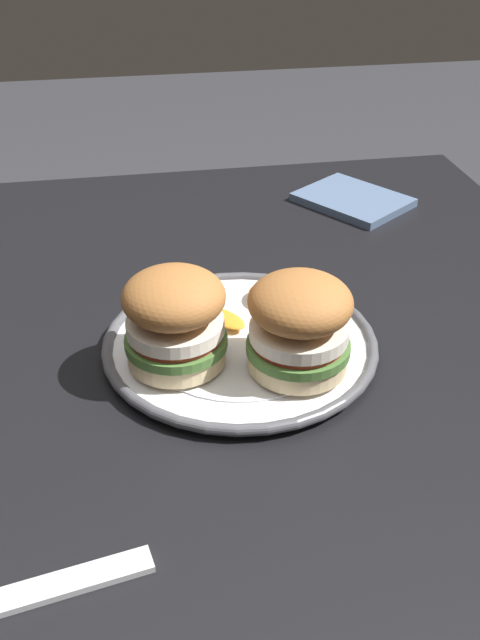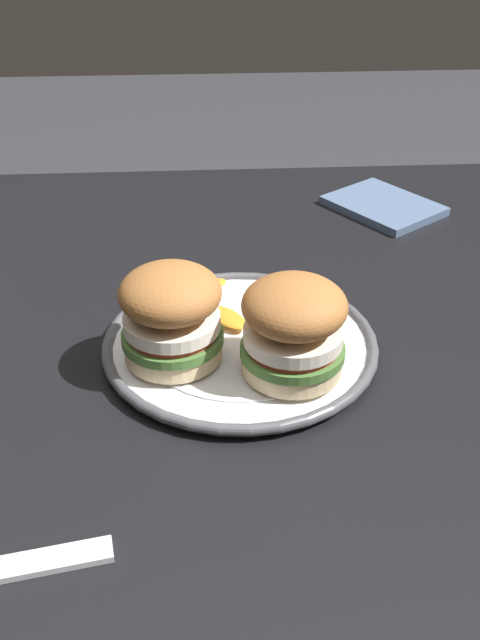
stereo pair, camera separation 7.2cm
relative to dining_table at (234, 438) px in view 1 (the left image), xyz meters
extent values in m
cube|color=black|center=(0.00, 0.00, 0.08)|extent=(1.12, 0.94, 0.03)
cube|color=black|center=(0.50, -0.41, -0.27)|extent=(0.06, 0.06, 0.68)
cylinder|color=white|center=(0.03, -0.01, 0.10)|extent=(0.27, 0.27, 0.01)
torus|color=#4C4C51|center=(0.03, -0.01, 0.11)|extent=(0.29, 0.29, 0.01)
cylinder|color=white|center=(0.03, -0.01, 0.11)|extent=(0.21, 0.21, 0.00)
cylinder|color=beige|center=(-0.03, -0.06, 0.13)|extent=(0.10, 0.10, 0.02)
cylinder|color=#477033|center=(-0.03, -0.06, 0.14)|extent=(0.10, 0.10, 0.01)
cylinder|color=#BC3828|center=(-0.03, -0.06, 0.15)|extent=(0.09, 0.09, 0.01)
cylinder|color=silver|center=(-0.03, -0.06, 0.16)|extent=(0.10, 0.10, 0.01)
ellipsoid|color=#A36633|center=(-0.03, -0.06, 0.19)|extent=(0.12, 0.12, 0.05)
cylinder|color=beige|center=(0.00, 0.06, 0.13)|extent=(0.10, 0.10, 0.02)
cylinder|color=#477033|center=(0.00, 0.06, 0.14)|extent=(0.10, 0.10, 0.01)
cylinder|color=#BC3828|center=(0.00, 0.06, 0.15)|extent=(0.09, 0.09, 0.01)
cylinder|color=silver|center=(0.00, 0.06, 0.16)|extent=(0.10, 0.10, 0.01)
ellipsoid|color=#A36633|center=(0.00, 0.06, 0.19)|extent=(0.13, 0.13, 0.05)
torus|color=orange|center=(0.10, -0.06, 0.12)|extent=(0.08, 0.08, 0.01)
cylinder|color=#F4E5C6|center=(0.10, -0.06, 0.12)|extent=(0.03, 0.03, 0.00)
ellipsoid|color=orange|center=(0.06, 0.00, 0.12)|extent=(0.06, 0.06, 0.01)
ellipsoid|color=orange|center=(0.13, 0.02, 0.12)|extent=(0.05, 0.06, 0.01)
cube|color=silver|center=(-0.24, 0.17, 0.10)|extent=(0.05, 0.13, 0.01)
cube|color=slate|center=(0.38, -0.25, 0.10)|extent=(0.19, 0.19, 0.01)
camera|label=1|loc=(-0.60, 0.10, 0.55)|focal=40.78mm
camera|label=2|loc=(-0.61, 0.03, 0.55)|focal=40.78mm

